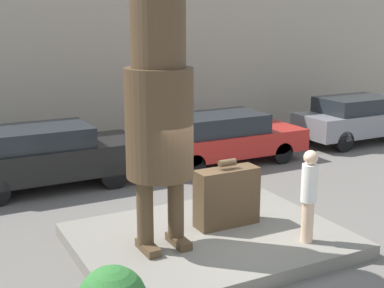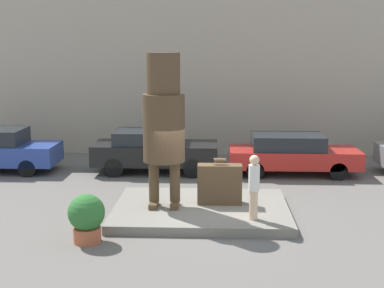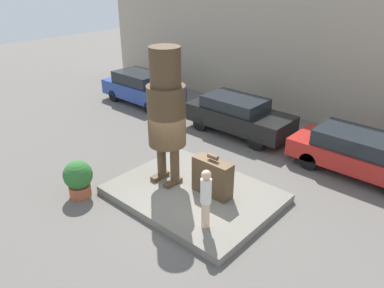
{
  "view_description": "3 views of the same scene",
  "coord_description": "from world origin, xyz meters",
  "px_view_note": "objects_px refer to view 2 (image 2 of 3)",
  "views": [
    {
      "loc": [
        -4.68,
        -8.22,
        4.3
      ],
      "look_at": [
        -0.37,
        0.01,
        2.05
      ],
      "focal_mm": 50.0,
      "sensor_mm": 36.0,
      "label": 1
    },
    {
      "loc": [
        0.4,
        -14.67,
        4.81
      ],
      "look_at": [
        -0.25,
        -0.26,
        2.09
      ],
      "focal_mm": 50.0,
      "sensor_mm": 36.0,
      "label": 2
    },
    {
      "loc": [
        6.57,
        -7.44,
        6.6
      ],
      "look_at": [
        -0.25,
        0.19,
        1.72
      ],
      "focal_mm": 35.0,
      "sensor_mm": 36.0,
      "label": 3
    }
  ],
  "objects_px": {
    "statue_figure": "(164,118)",
    "tourist": "(254,184)",
    "parked_car_black": "(154,150)",
    "parked_car_red": "(292,153)",
    "giant_suitcase": "(220,184)",
    "planter_pot": "(87,217)"
  },
  "relations": [
    {
      "from": "statue_figure",
      "to": "tourist",
      "type": "bearing_deg",
      "value": -23.17
    },
    {
      "from": "statue_figure",
      "to": "parked_car_black",
      "type": "relative_size",
      "value": 0.93
    },
    {
      "from": "statue_figure",
      "to": "parked_car_red",
      "type": "xyz_separation_m",
      "value": [
        4.28,
        5.0,
        -1.98
      ]
    },
    {
      "from": "statue_figure",
      "to": "parked_car_red",
      "type": "relative_size",
      "value": 0.91
    },
    {
      "from": "tourist",
      "to": "parked_car_red",
      "type": "height_order",
      "value": "tourist"
    },
    {
      "from": "giant_suitcase",
      "to": "tourist",
      "type": "relative_size",
      "value": 0.78
    },
    {
      "from": "giant_suitcase",
      "to": "statue_figure",
      "type": "bearing_deg",
      "value": -168.24
    },
    {
      "from": "parked_car_black",
      "to": "parked_car_red",
      "type": "distance_m",
      "value": 5.16
    },
    {
      "from": "giant_suitcase",
      "to": "parked_car_black",
      "type": "height_order",
      "value": "parked_car_black"
    },
    {
      "from": "giant_suitcase",
      "to": "parked_car_red",
      "type": "height_order",
      "value": "giant_suitcase"
    },
    {
      "from": "parked_car_red",
      "to": "planter_pot",
      "type": "relative_size",
      "value": 3.93
    },
    {
      "from": "tourist",
      "to": "parked_car_red",
      "type": "xyz_separation_m",
      "value": [
        1.83,
        6.05,
        -0.4
      ]
    },
    {
      "from": "statue_figure",
      "to": "parked_car_black",
      "type": "xyz_separation_m",
      "value": [
        -0.87,
        5.08,
        -1.92
      ]
    },
    {
      "from": "giant_suitcase",
      "to": "parked_car_black",
      "type": "bearing_deg",
      "value": 117.18
    },
    {
      "from": "planter_pot",
      "to": "statue_figure",
      "type": "bearing_deg",
      "value": 53.01
    },
    {
      "from": "statue_figure",
      "to": "giant_suitcase",
      "type": "height_order",
      "value": "statue_figure"
    },
    {
      "from": "parked_car_black",
      "to": "planter_pot",
      "type": "xyz_separation_m",
      "value": [
        -0.82,
        -7.33,
        -0.21
      ]
    },
    {
      "from": "giant_suitcase",
      "to": "parked_car_black",
      "type": "relative_size",
      "value": 0.29
    },
    {
      "from": "parked_car_black",
      "to": "planter_pot",
      "type": "bearing_deg",
      "value": -96.4
    },
    {
      "from": "tourist",
      "to": "parked_car_red",
      "type": "bearing_deg",
      "value": 73.13
    },
    {
      "from": "statue_figure",
      "to": "tourist",
      "type": "height_order",
      "value": "statue_figure"
    },
    {
      "from": "giant_suitcase",
      "to": "planter_pot",
      "type": "xyz_separation_m",
      "value": [
        -3.26,
        -2.58,
        -0.18
      ]
    }
  ]
}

